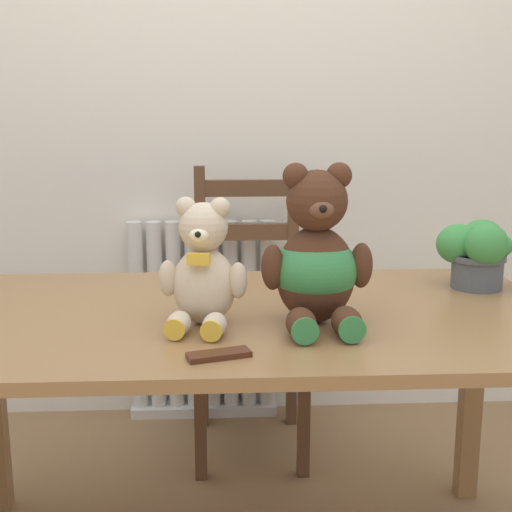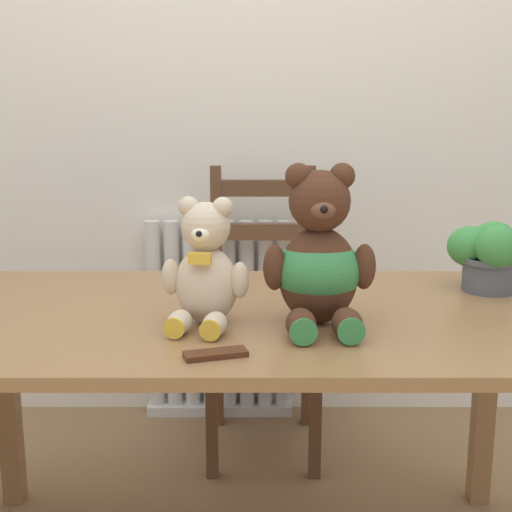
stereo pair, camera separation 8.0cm
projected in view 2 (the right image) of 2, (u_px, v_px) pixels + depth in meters
The scene contains 8 objects.
wall_back at pixel (245, 87), 2.70m from camera, with size 8.00×0.04×2.60m, color silver.
radiator at pixel (217, 328), 2.84m from camera, with size 0.59×0.10×0.79m.
dining_table at pixel (241, 347), 1.77m from camera, with size 1.58×0.85×0.74m.
wooden_chair_behind at pixel (261, 317), 2.57m from camera, with size 0.39×0.44×1.02m.
teddy_bear_left at pixel (203, 270), 1.63m from camera, with size 0.21×0.22×0.30m.
teddy_bear_right at pixel (317, 261), 1.63m from camera, with size 0.26×0.27×0.37m.
potted_plant at pixel (486, 253), 1.93m from camera, with size 0.21×0.18×0.19m.
chocolate_bar at pixel (213, 354), 1.45m from camera, with size 0.13×0.04×0.01m, color #472314.
Camera 2 is at (0.03, -1.26, 1.26)m, focal length 50.00 mm.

